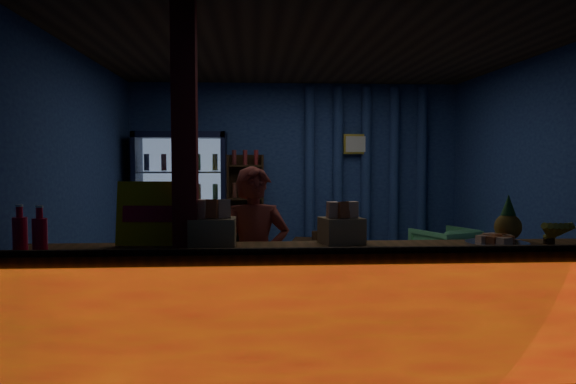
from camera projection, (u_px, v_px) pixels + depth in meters
name	position (u px, v px, depth m)	size (l,w,h in m)	color
ground	(311.00, 309.00, 5.80)	(4.60, 4.60, 0.00)	#515154
room_walls	(312.00, 157.00, 5.70)	(4.60, 4.60, 4.60)	navy
counter	(340.00, 315.00, 3.87)	(4.40, 0.57, 0.99)	brown
support_post	(186.00, 197.00, 3.76)	(0.16, 0.16, 2.60)	maroon
beverage_cooler	(182.00, 204.00, 7.55)	(1.20, 0.62, 1.90)	black
bottle_shelf	(245.00, 213.00, 7.76)	(0.50, 0.28, 1.60)	#352210
curtain_folds	(366.00, 176.00, 7.91)	(1.74, 0.14, 2.50)	navy
framed_picture	(356.00, 144.00, 7.83)	(0.36, 0.04, 0.28)	yellow
shopkeeper	(255.00, 262.00, 4.38)	(0.54, 0.36, 1.49)	maroon
green_chair	(447.00, 253.00, 7.24)	(0.71, 0.73, 0.66)	#60C172
side_table	(316.00, 259.00, 7.15)	(0.64, 0.52, 0.63)	#352210
yellow_sign	(157.00, 214.00, 3.88)	(0.56, 0.15, 0.45)	yellow
soda_bottles	(30.00, 233.00, 3.65)	(0.25, 0.17, 0.30)	red
snack_box_left	(213.00, 230.00, 3.81)	(0.31, 0.26, 0.33)	tan
snack_box_centre	(342.00, 229.00, 3.99)	(0.33, 0.29, 0.30)	tan
pastry_tray	(497.00, 242.00, 3.90)	(0.43, 0.43, 0.07)	silver
pineapple	(508.00, 223.00, 4.07)	(0.19, 0.19, 0.33)	brown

